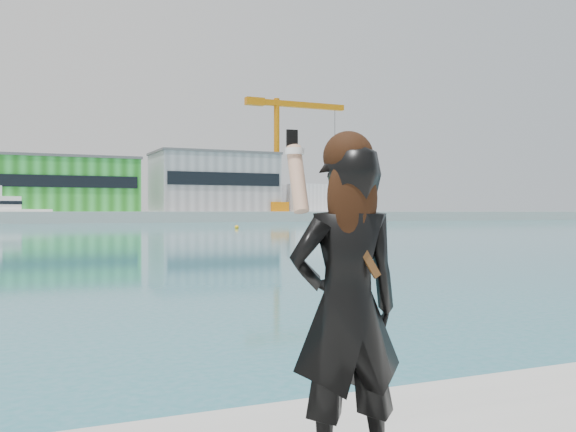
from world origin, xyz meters
TOP-DOWN VIEW (x-y plane):
  - far_quay at (0.00, 130.00)m, footprint 320.00×40.00m
  - warehouse_green at (8.00, 127.98)m, footprint 30.60×16.36m
  - warehouse_grey_right at (40.00, 127.98)m, footprint 25.50×15.35m
  - ancillary_shed at (62.00, 126.00)m, footprint 12.00×10.00m
  - dock_crane at (53.20, 122.00)m, footprint 23.00×4.00m
  - flagpole_right at (22.09, 121.00)m, footprint 1.28×0.16m
  - buoy_near at (24.26, 69.58)m, footprint 0.50×0.50m
  - woman at (-0.12, -0.22)m, footprint 0.62×0.44m

SIDE VIEW (x-z plane):
  - buoy_near at x=24.26m, z-range -0.25..0.25m
  - far_quay at x=0.00m, z-range 0.00..2.00m
  - woman at x=-0.12m, z-range 0.81..2.51m
  - ancillary_shed at x=62.00m, z-range 2.00..8.00m
  - flagpole_right at x=22.09m, z-range 2.54..10.54m
  - warehouse_green at x=8.00m, z-range 2.01..12.51m
  - warehouse_grey_right at x=40.00m, z-range 2.01..14.51m
  - dock_crane at x=53.20m, z-range 3.07..27.07m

